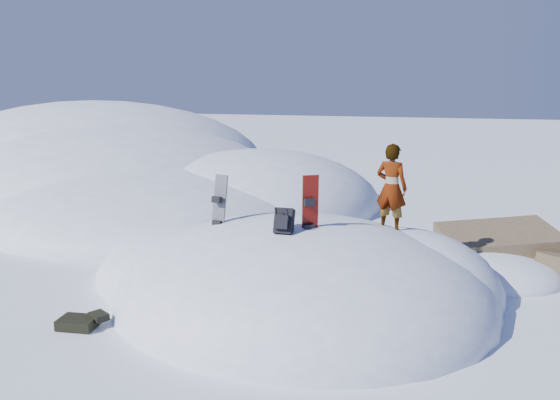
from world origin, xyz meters
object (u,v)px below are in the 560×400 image
(snowboard_red, at_px, (310,218))
(person, at_px, (391,188))
(snowboard_dark, at_px, (218,214))
(backpack, at_px, (284,221))

(snowboard_red, xyz_separation_m, person, (1.22, 1.22, 0.36))
(person, bearing_deg, snowboard_red, 62.31)
(snowboard_red, height_order, snowboard_dark, snowboard_red)
(snowboard_red, xyz_separation_m, backpack, (-0.36, -0.32, -0.01))
(snowboard_dark, xyz_separation_m, person, (3.06, 0.89, 0.51))
(person, bearing_deg, backpack, 61.63)
(snowboard_red, bearing_deg, person, 13.35)
(person, bearing_deg, snowboard_dark, 33.62)
(backpack, bearing_deg, snowboard_dark, 153.61)
(snowboard_red, distance_m, snowboard_dark, 1.87)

